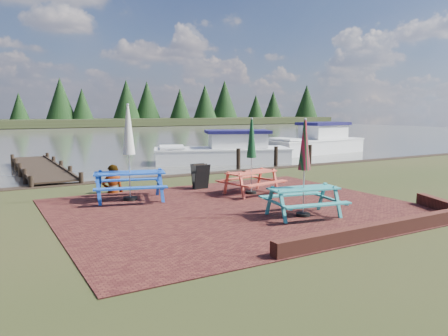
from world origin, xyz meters
TOP-DOWN VIEW (x-y plane):
  - ground at (0.00, 0.00)m, footprint 120.00×120.00m
  - paving at (0.00, 1.00)m, footprint 9.00×7.50m
  - brick_wall at (2.15, -2.42)m, footprint 6.21×1.79m
  - water at (0.00, 37.00)m, footprint 120.00×60.00m
  - far_treeline at (0.00, 66.00)m, footprint 120.00×10.00m
  - picnic_table_teal at (0.90, -0.51)m, footprint 1.90×1.74m
  - picnic_table_red at (1.38, 2.49)m, footprint 1.90×1.76m
  - picnic_table_blue at (-2.11, 3.37)m, footprint 2.32×2.17m
  - chalkboard at (0.40, 3.98)m, footprint 0.51×0.50m
  - jetty at (-3.50, 11.28)m, footprint 1.76×9.08m
  - boat_near at (5.35, 11.01)m, footprint 7.28×4.72m
  - boat_far at (12.96, 12.66)m, footprint 7.13×3.24m
  - person at (-2.24, 4.69)m, footprint 0.70×0.51m

SIDE VIEW (x-z plane):
  - ground at x=0.00m, z-range 0.00..0.00m
  - water at x=0.00m, z-range -0.01..0.01m
  - paving at x=0.00m, z-range 0.00..0.02m
  - jetty at x=-3.50m, z-range -0.39..0.61m
  - brick_wall at x=2.15m, z-range 0.00..0.30m
  - boat_near at x=5.35m, z-range -0.57..1.29m
  - chalkboard at x=0.40m, z-range 0.01..0.83m
  - boat_far at x=12.96m, z-range -0.63..1.52m
  - picnic_table_red at x=1.38m, z-range -0.34..1.94m
  - picnic_table_teal at x=0.90m, z-range -0.35..1.97m
  - person at x=-2.24m, z-range 0.00..1.76m
  - picnic_table_blue at x=-2.11m, z-range -0.40..2.28m
  - far_treeline at x=0.00m, z-range -0.77..7.33m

